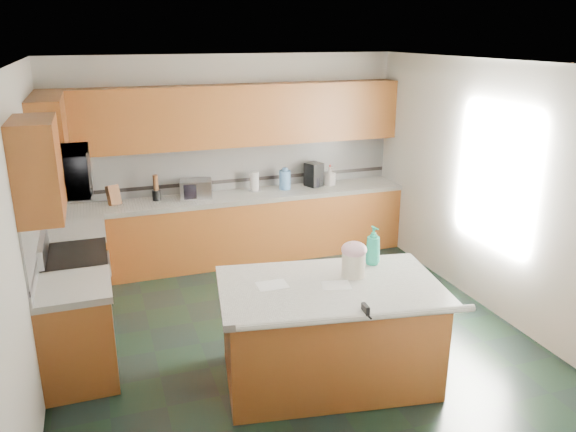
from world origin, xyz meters
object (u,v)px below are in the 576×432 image
island_top (330,288)px  coffee_maker (314,175)px  toaster_oven (196,189)px  island_base (329,335)px  treat_jar (354,265)px  knife_block (113,195)px  soap_bottle_island (373,245)px

island_top → coffee_maker: bearing=80.2°
island_top → toaster_oven: toaster_oven is taller
island_base → treat_jar: treat_jar is taller
knife_block → island_top: bearing=-81.1°
island_top → toaster_oven: size_ratio=4.71×
treat_jar → knife_block: knife_block is taller
treat_jar → toaster_oven: (-0.86, 2.91, 0.01)m
island_base → soap_bottle_island: size_ratio=4.92×
knife_block → treat_jar: bearing=-76.5°
island_top → knife_block: size_ratio=7.58×
island_top → soap_bottle_island: size_ratio=5.20×
soap_bottle_island → treat_jar: bearing=-153.5°
island_base → coffee_maker: size_ratio=5.44×
toaster_oven → island_base: bearing=-68.1°
toaster_oven → treat_jar: bearing=-62.9°
toaster_oven → knife_block: bearing=-169.3°
island_top → soap_bottle_island: (0.55, 0.29, 0.21)m
treat_jar → island_base: bearing=-141.4°
island_base → knife_block: knife_block is taller
coffee_maker → treat_jar: bearing=-126.1°
soap_bottle_island → knife_block: 3.47m
island_top → coffee_maker: 3.22m
island_base → knife_block: (-1.62, 3.00, 0.61)m
knife_block → soap_bottle_island: bearing=-70.8°
knife_block → toaster_oven: 1.02m
island_top → knife_block: knife_block is taller
island_base → toaster_oven: size_ratio=4.46×
treat_jar → island_top: bearing=-141.4°
island_base → knife_block: size_ratio=7.17×
treat_jar → toaster_oven: 3.03m
treat_jar → soap_bottle_island: bearing=51.8°
island_base → treat_jar: 0.66m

